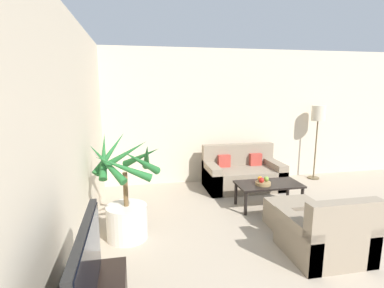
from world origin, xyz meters
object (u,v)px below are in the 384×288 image
at_px(potted_palm, 126,203).
at_px(floor_lamp, 318,118).
at_px(orange_fruit, 260,179).
at_px(coffee_table, 269,186).
at_px(ottoman, 291,213).
at_px(fruit_bowl, 263,183).
at_px(sofa_loveseat, 242,174).
at_px(apple_red, 261,180).
at_px(armchair, 326,236).
at_px(apple_green, 266,179).
at_px(television, 87,272).

relative_size(potted_palm, floor_lamp, 0.89).
bearing_deg(floor_lamp, orange_fruit, -145.46).
height_order(potted_palm, coffee_table, potted_palm).
bearing_deg(ottoman, fruit_bowl, 103.71).
distance_m(sofa_loveseat, floor_lamp, 2.03).
bearing_deg(orange_fruit, sofa_loveseat, 85.20).
xyz_separation_m(apple_red, orange_fruit, (0.02, 0.09, -0.00)).
bearing_deg(floor_lamp, sofa_loveseat, -171.42).
bearing_deg(fruit_bowl, ottoman, -76.29).
relative_size(apple_red, armchair, 0.10).
bearing_deg(sofa_loveseat, fruit_bowl, -93.02).
distance_m(apple_red, apple_green, 0.12).
relative_size(potted_palm, orange_fruit, 18.45).
xyz_separation_m(television, coffee_table, (2.45, 2.57, -0.48)).
relative_size(fruit_bowl, apple_green, 3.13).
xyz_separation_m(television, sofa_loveseat, (2.39, 3.57, -0.57)).
bearing_deg(apple_red, armchair, -83.06).
xyz_separation_m(potted_palm, orange_fruit, (2.11, 0.61, 0.01)).
distance_m(potted_palm, floor_lamp, 4.41).
bearing_deg(apple_red, ottoman, -72.02).
height_order(apple_red, orange_fruit, apple_red).
bearing_deg(potted_palm, fruit_bowl, 14.19).
bearing_deg(sofa_loveseat, apple_red, -95.18).
distance_m(coffee_table, ottoman, 0.71).
height_order(fruit_bowl, ottoman, fruit_bowl).
bearing_deg(potted_palm, apple_red, 13.77).
height_order(television, fruit_bowl, television).
xyz_separation_m(floor_lamp, ottoman, (-1.63, -1.95, -1.12)).
bearing_deg(coffee_table, ottoman, -87.41).
height_order(fruit_bowl, apple_red, apple_red).
xyz_separation_m(sofa_loveseat, coffee_table, (0.07, -1.00, 0.08)).
bearing_deg(fruit_bowl, armchair, -84.87).
distance_m(potted_palm, orange_fruit, 2.19).
height_order(potted_palm, floor_lamp, floor_lamp).
distance_m(orange_fruit, armchair, 1.53).
distance_m(fruit_bowl, orange_fruit, 0.10).
bearing_deg(coffee_table, orange_fruit, 174.41).
height_order(apple_green, armchair, armchair).
bearing_deg(potted_palm, coffee_table, 14.67).
bearing_deg(armchair, apple_red, 96.94).
distance_m(sofa_loveseat, coffee_table, 1.01).
bearing_deg(floor_lamp, ottoman, -129.93).
xyz_separation_m(fruit_bowl, ottoman, (0.15, -0.64, -0.25)).
height_order(orange_fruit, armchair, armchair).
height_order(sofa_loveseat, fruit_bowl, sofa_loveseat).
distance_m(fruit_bowl, apple_red, 0.08).
xyz_separation_m(fruit_bowl, orange_fruit, (-0.03, 0.07, 0.06)).
bearing_deg(apple_green, armchair, -87.52).
bearing_deg(armchair, apple_green, 92.48).
bearing_deg(orange_fruit, television, -131.75).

